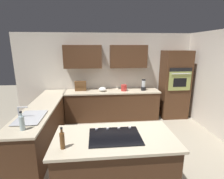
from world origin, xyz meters
TOP-DOWN VIEW (x-y plane):
  - ground_plane at (0.00, 0.00)m, footprint 14.00×14.00m
  - wall_back at (0.07, -2.05)m, footprint 6.00×0.44m
  - lower_cabinets_back at (0.10, -1.72)m, footprint 2.80×0.60m
  - countertop_back at (0.10, -1.72)m, footprint 2.84×0.64m
  - lower_cabinets_side at (1.82, -0.55)m, footprint 0.60×2.90m
  - countertop_side at (1.82, -0.55)m, footprint 0.64×2.94m
  - island_base at (0.33, 1.00)m, footprint 1.73×0.85m
  - island_top at (0.33, 1.00)m, footprint 1.81×0.93m
  - wall_oven at (-1.85, -1.72)m, footprint 0.80×0.66m
  - sink_unit at (1.83, 0.17)m, footprint 0.46×0.70m
  - cooktop at (0.33, 1.00)m, footprint 0.76×0.56m
  - blender at (-0.85, -1.67)m, footprint 0.15×0.15m
  - mixing_bowl at (0.40, -1.67)m, footprint 0.23×0.23m
  - spice_rack at (1.05, -1.80)m, footprint 0.34×0.11m
  - kettle at (-0.25, -1.67)m, footprint 0.18×0.18m
  - dish_soap_bottle at (1.77, 0.65)m, footprint 0.08×0.08m
  - oil_bottle at (1.04, 1.23)m, footprint 0.06×0.06m

SIDE VIEW (x-z plane):
  - ground_plane at x=0.00m, z-range 0.00..0.00m
  - lower_cabinets_back at x=0.10m, z-range 0.00..0.86m
  - lower_cabinets_side at x=1.82m, z-range 0.00..0.86m
  - island_base at x=0.33m, z-range 0.00..0.86m
  - countertop_back at x=0.10m, z-range 0.86..0.90m
  - countertop_side at x=1.82m, z-range 0.86..0.90m
  - island_top at x=0.33m, z-range 0.86..0.90m
  - cooktop at x=0.33m, z-range 0.89..0.92m
  - sink_unit at x=1.83m, z-range 0.80..1.03m
  - mixing_bowl at x=0.40m, z-range 0.90..1.03m
  - kettle at x=-0.25m, z-range 0.90..1.09m
  - oil_bottle at x=1.04m, z-range 0.87..1.17m
  - dish_soap_bottle at x=1.77m, z-range 0.87..1.19m
  - blender at x=-0.85m, z-range 0.88..1.21m
  - wall_oven at x=-1.85m, z-range 0.00..2.09m
  - spice_rack at x=1.05m, z-range 0.90..1.20m
  - wall_back at x=0.07m, z-range 0.15..2.75m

